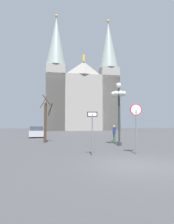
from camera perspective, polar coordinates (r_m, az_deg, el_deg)
The scene contains 8 objects.
ground_plane at distance 8.44m, azimuth 15.71°, elevation -16.33°, with size 120.00×120.00×0.00m, color #424244.
cathedral at distance 49.32m, azimuth -1.75°, elevation 5.80°, with size 19.78×12.81×30.94m.
stop_sign at distance 11.16m, azimuth 15.64°, elevation -2.30°, with size 0.72×0.09×3.06m.
one_way_arrow_sign at distance 10.17m, azimuth 1.71°, elevation -5.19°, with size 0.59×0.07×2.54m.
street_lamp at distance 15.23m, azimuth 10.31°, elevation 3.89°, with size 1.31×1.31×5.33m.
bare_tree at distance 17.67m, azimuth -13.31°, elevation -2.63°, with size 1.32×1.25×4.65m.
parked_car_near_silver at distance 25.21m, azimuth -16.14°, elevation -6.23°, with size 2.51×4.67×1.46m.
pedestrian_walking at distance 18.50m, azimuth 8.83°, elevation -6.35°, with size 0.32×0.32×1.65m.
Camera 1 is at (-3.15, -7.61, 1.87)m, focal length 28.16 mm.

